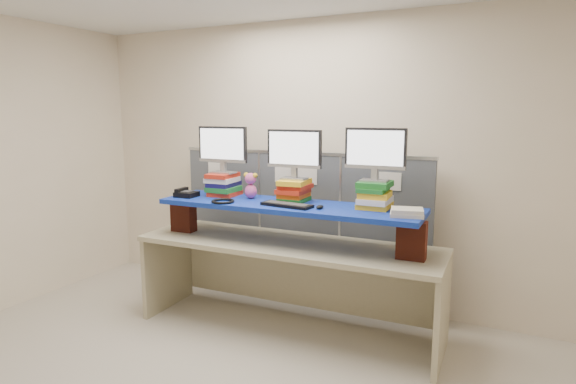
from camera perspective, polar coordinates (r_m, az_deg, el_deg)
The scene contains 18 objects.
room at distance 3.15m, azimuth -12.43°, elevation -0.01°, with size 5.00×4.00×2.80m.
cubicle_partition at distance 4.77m, azimuth 1.31°, elevation -4.29°, with size 2.60×0.06×1.53m.
desk at distance 4.20m, azimuth 0.00°, elevation -8.09°, with size 2.66×0.85×0.80m.
brick_pier_left at distance 4.60m, azimuth -12.28°, elevation -2.75°, with size 0.22×0.12×0.30m, color maroon.
brick_pier_right at distance 3.77m, azimuth 14.44°, elevation -5.56°, with size 0.22×0.12×0.30m, color maroon.
blue_board at distance 4.08m, azimuth 0.00°, elevation -1.67°, with size 2.27×0.57×0.04m, color #0D0A86.
book_stack_left at distance 4.49m, azimuth -7.66°, elevation 0.91°, with size 0.28×0.32×0.21m.
book_stack_center at distance 4.16m, azimuth 0.74°, elevation 0.22°, with size 0.25×0.32×0.19m.
book_stack_right at distance 3.94m, azimuth 10.24°, elevation -0.35°, with size 0.26×0.31×0.22m.
monitor_left at distance 4.45m, azimuth -7.75°, elevation 5.33°, with size 0.49×0.14×0.43m.
monitor_center at distance 4.12m, azimuth 0.74°, elevation 4.84°, with size 0.49×0.14×0.43m.
monitor_right at distance 3.89m, azimuth 10.30°, elevation 4.77°, with size 0.49×0.14×0.43m.
keyboard at distance 3.95m, azimuth -0.13°, elevation -1.53°, with size 0.45×0.19×0.03m.
mouse at distance 3.86m, azimuth 3.79°, elevation -1.78°, with size 0.05×0.10×0.03m, color black.
desk_phone at distance 4.49m, azimuth -12.01°, elevation -0.19°, with size 0.19×0.17×0.08m.
headset at distance 4.16m, azimuth -7.72°, elevation -1.09°, with size 0.20×0.20×0.02m, color black.
plush_toy at distance 4.31m, azimuth -4.45°, elevation 0.80°, with size 0.14×0.10×0.23m.
binder_stack at distance 3.69m, azimuth 13.92°, elevation -2.36°, with size 0.28×0.25×0.06m.
Camera 1 is at (1.95, -2.42, 1.91)m, focal length 30.00 mm.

